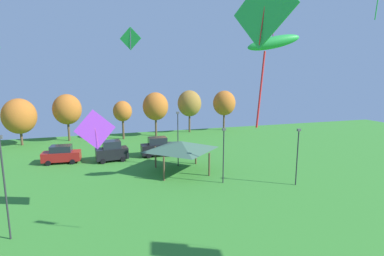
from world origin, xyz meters
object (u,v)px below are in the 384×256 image
(parked_car_third_from_left, at_px, (158,147))
(parked_car_leftmost, at_px, (61,154))
(treeline_tree_1, at_px, (19,116))
(treeline_tree_2, at_px, (67,109))
(kite_flying_7, at_px, (95,129))
(kite_flying_1, at_px, (264,16))
(treeline_tree_5, at_px, (189,103))
(park_pavilion, at_px, (181,146))
(light_post_1, at_px, (178,136))
(light_post_2, at_px, (4,183))
(treeline_tree_4, at_px, (156,106))
(treeline_tree_6, at_px, (224,103))
(kite_flying_10, at_px, (274,42))
(parked_car_second_from_left, at_px, (112,151))
(light_post_3, at_px, (224,152))
(light_post_0, at_px, (297,153))
(kite_flying_4, at_px, (130,38))
(treeline_tree_3, at_px, (123,111))

(parked_car_third_from_left, bearing_deg, parked_car_leftmost, 178.27)
(treeline_tree_1, distance_m, treeline_tree_2, 7.06)
(kite_flying_7, bearing_deg, treeline_tree_1, 112.05)
(parked_car_third_from_left, bearing_deg, kite_flying_1, -96.47)
(treeline_tree_2, bearing_deg, treeline_tree_5, 3.41)
(park_pavilion, height_order, light_post_1, light_post_1)
(light_post_2, bearing_deg, treeline_tree_4, 63.18)
(light_post_2, relative_size, treeline_tree_6, 0.91)
(kite_flying_10, relative_size, treeline_tree_6, 0.64)
(kite_flying_7, relative_size, park_pavilion, 0.47)
(treeline_tree_4, height_order, treeline_tree_6, treeline_tree_4)
(kite_flying_1, distance_m, kite_flying_10, 20.63)
(parked_car_second_from_left, distance_m, light_post_3, 15.92)
(light_post_0, bearing_deg, treeline_tree_2, 129.05)
(kite_flying_1, xyz_separation_m, treeline_tree_4, (5.91, 46.64, -7.05))
(kite_flying_4, xyz_separation_m, kite_flying_7, (-2.76, 1.62, -6.68))
(kite_flying_4, xyz_separation_m, parked_car_leftmost, (-7.21, 17.72, -12.46))
(kite_flying_10, xyz_separation_m, park_pavilion, (-6.36, 8.08, -10.80))
(kite_flying_10, relative_size, parked_car_third_from_left, 1.13)
(kite_flying_4, distance_m, light_post_1, 16.88)
(parked_car_third_from_left, relative_size, treeline_tree_1, 0.60)
(kite_flying_7, xyz_separation_m, parked_car_third_from_left, (7.83, 15.80, -5.64))
(kite_flying_7, distance_m, light_post_3, 13.24)
(kite_flying_4, height_order, kite_flying_10, kite_flying_10)
(kite_flying_1, distance_m, treeline_tree_2, 48.37)
(kite_flying_1, height_order, treeline_tree_5, kite_flying_1)
(kite_flying_4, xyz_separation_m, parked_car_second_from_left, (-1.07, 16.72, -12.29))
(light_post_3, distance_m, treeline_tree_3, 26.41)
(kite_flying_10, relative_size, treeline_tree_1, 0.68)
(treeline_tree_3, xyz_separation_m, treeline_tree_5, (12.88, 2.70, 0.75))
(kite_flying_4, height_order, light_post_2, kite_flying_4)
(park_pavilion, relative_size, light_post_1, 0.98)
(treeline_tree_5, bearing_deg, treeline_tree_3, -168.15)
(kite_flying_10, xyz_separation_m, light_post_2, (-21.35, -2.40, -9.86))
(light_post_0, bearing_deg, parked_car_third_from_left, 126.54)
(treeline_tree_1, xyz_separation_m, treeline_tree_6, (36.03, 2.69, 0.80))
(park_pavilion, height_order, treeline_tree_4, treeline_tree_4)
(treeline_tree_2, height_order, treeline_tree_3, treeline_tree_2)
(light_post_1, relative_size, treeline_tree_6, 0.85)
(light_post_3, xyz_separation_m, treeline_tree_5, (4.86, 27.82, 2.32))
(parked_car_leftmost, distance_m, treeline_tree_2, 14.43)
(parked_car_third_from_left, distance_m, light_post_1, 6.11)
(light_post_0, bearing_deg, parked_car_second_from_left, 140.20)
(treeline_tree_1, height_order, treeline_tree_6, treeline_tree_6)
(kite_flying_10, bearing_deg, treeline_tree_4, 100.20)
(parked_car_leftmost, bearing_deg, treeline_tree_1, 124.45)
(parked_car_leftmost, distance_m, treeline_tree_6, 32.93)
(parked_car_leftmost, distance_m, parked_car_third_from_left, 12.29)
(parked_car_second_from_left, distance_m, park_pavilion, 10.27)
(parked_car_third_from_left, xyz_separation_m, light_post_0, (11.26, -15.20, 2.03))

